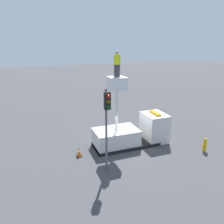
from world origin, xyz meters
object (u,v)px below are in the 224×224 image
Objects in this scene: worker at (117,64)px; traffic_cone_rear at (79,152)px; bucket_truck at (132,132)px; traffic_light_pole at (107,115)px; fire_hydrant at (205,145)px.

worker is 6.60m from traffic_cone_rear.
traffic_cone_rear is (-4.25, -0.41, -0.73)m from bucket_truck.
worker is at bearing 7.86° from traffic_cone_rear.
traffic_light_pole is at bearing -121.83° from worker.
bucket_truck is 3.30× the size of worker.
worker is 1.66× the size of fire_hydrant.
worker reaches higher than traffic_cone_rear.
worker is 4.13m from traffic_light_pole.
traffic_cone_rear is at bearing -172.14° from worker.
bucket_truck is 5.35m from fire_hydrant.
bucket_truck is 5.30m from worker.
fire_hydrant is at bearing -33.69° from bucket_truck.
worker is (-1.27, 0.00, 5.14)m from bucket_truck.
traffic_cone_rear is (-1.26, 2.36, -3.33)m from traffic_light_pole.
worker is 8.57m from fire_hydrant.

